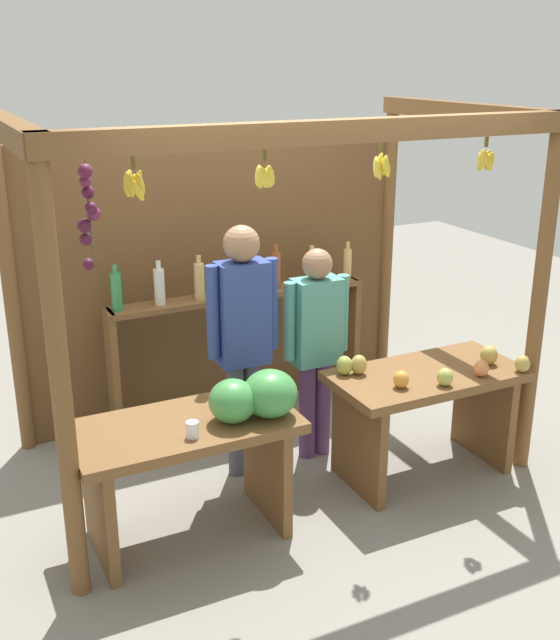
{
  "coord_description": "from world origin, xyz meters",
  "views": [
    {
      "loc": [
        -2.02,
        -4.31,
        2.66
      ],
      "look_at": [
        0.0,
        -0.17,
        1.06
      ],
      "focal_mm": 42.83,
      "sensor_mm": 36.0,
      "label": 1
    }
  ],
  "objects": [
    {
      "name": "vendor_man",
      "position": [
        -0.24,
        -0.13,
        1.02
      ],
      "size": [
        0.48,
        0.23,
        1.69
      ],
      "rotation": [
        0.0,
        0.0,
        0.03
      ],
      "color": "#4A4D5C",
      "rests_on": "ground"
    },
    {
      "name": "fruit_counter_right",
      "position": [
        0.83,
        -0.66,
        0.54
      ],
      "size": [
        1.26,
        0.65,
        0.86
      ],
      "color": "brown",
      "rests_on": "ground"
    },
    {
      "name": "vendor_woman",
      "position": [
        0.29,
        -0.12,
        0.88
      ],
      "size": [
        0.48,
        0.2,
        1.48
      ],
      "rotation": [
        0.0,
        0.0,
        0.09
      ],
      "color": "#563463",
      "rests_on": "ground"
    },
    {
      "name": "bottle_shelf_unit",
      "position": [
        0.06,
        0.65,
        0.81
      ],
      "size": [
        2.0,
        0.22,
        1.33
      ],
      "color": "brown",
      "rests_on": "ground"
    },
    {
      "name": "fruit_counter_left",
      "position": [
        -0.71,
        -0.69,
        0.63
      ],
      "size": [
        1.28,
        0.64,
        1.0
      ],
      "color": "brown",
      "rests_on": "ground"
    },
    {
      "name": "ground_plane",
      "position": [
        0.0,
        0.0,
        0.0
      ],
      "size": [
        12.0,
        12.0,
        0.0
      ],
      "primitive_type": "plane",
      "color": "gray",
      "rests_on": "ground"
    },
    {
      "name": "market_stall",
      "position": [
        -0.01,
        0.4,
        1.36
      ],
      "size": [
        3.12,
        1.85,
        2.35
      ],
      "color": "brown",
      "rests_on": "ground"
    }
  ]
}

